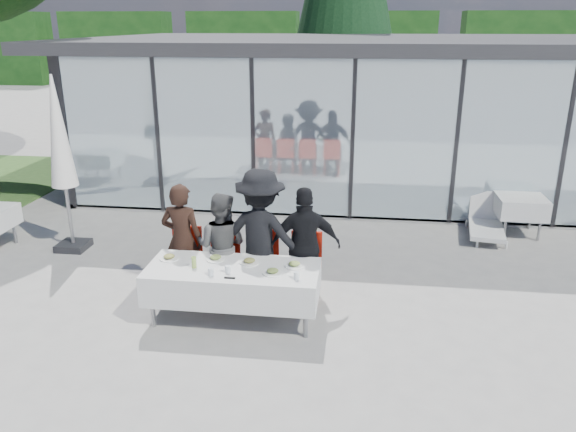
% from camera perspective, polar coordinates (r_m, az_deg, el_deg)
% --- Properties ---
extents(ground, '(90.00, 90.00, 0.00)m').
position_cam_1_polar(ground, '(7.79, -2.20, -9.95)').
color(ground, gray).
rests_on(ground, ground).
extents(pavilion, '(14.80, 8.80, 3.44)m').
position_cam_1_polar(pavilion, '(14.99, 10.80, 12.50)').
color(pavilion, gray).
rests_on(pavilion, ground).
extents(treeline, '(62.50, 2.00, 4.40)m').
position_cam_1_polar(treeline, '(34.89, 2.26, 16.47)').
color(treeline, '#113310').
rests_on(treeline, ground).
extents(dining_table, '(2.26, 0.96, 0.75)m').
position_cam_1_polar(dining_table, '(7.48, -5.59, -6.69)').
color(dining_table, silver).
rests_on(dining_table, ground).
extents(diner_a, '(0.66, 0.66, 1.68)m').
position_cam_1_polar(diner_a, '(8.14, -10.68, -2.44)').
color(diner_a, black).
rests_on(diner_a, ground).
extents(diner_chair_a, '(0.44, 0.44, 0.97)m').
position_cam_1_polar(diner_chair_a, '(8.36, -10.31, -4.06)').
color(diner_chair_a, '#B71B0C').
rests_on(diner_chair_a, ground).
extents(diner_b, '(0.86, 0.86, 1.56)m').
position_cam_1_polar(diner_b, '(8.01, -6.77, -3.03)').
color(diner_b, '#555555').
rests_on(diner_b, ground).
extents(diner_chair_b, '(0.44, 0.44, 0.97)m').
position_cam_1_polar(diner_chair_b, '(8.21, -6.51, -4.30)').
color(diner_chair_b, '#B71B0C').
rests_on(diner_chair_b, ground).
extents(diner_c, '(1.40, 1.40, 1.92)m').
position_cam_1_polar(diner_c, '(7.83, -2.79, -2.05)').
color(diner_c, black).
rests_on(diner_c, ground).
extents(diner_chair_c, '(0.44, 0.44, 0.97)m').
position_cam_1_polar(diner_chair_c, '(8.10, -2.59, -4.53)').
color(diner_chair_c, '#B71B0C').
rests_on(diner_chair_c, ground).
extents(diner_d, '(1.16, 1.16, 1.69)m').
position_cam_1_polar(diner_d, '(7.79, 1.76, -3.06)').
color(diner_d, black).
rests_on(diner_d, ground).
extents(diner_chair_d, '(0.44, 0.44, 0.97)m').
position_cam_1_polar(diner_chair_d, '(8.02, 1.82, -4.76)').
color(diner_chair_d, '#B71B0C').
rests_on(diner_chair_d, ground).
extents(plate_a, '(0.26, 0.26, 0.07)m').
position_cam_1_polar(plate_a, '(7.76, -11.97, -4.13)').
color(plate_a, white).
rests_on(plate_a, dining_table).
extents(plate_b, '(0.26, 0.26, 0.07)m').
position_cam_1_polar(plate_b, '(7.63, -7.36, -4.26)').
color(plate_b, white).
rests_on(plate_b, dining_table).
extents(plate_c, '(0.26, 0.26, 0.07)m').
position_cam_1_polar(plate_c, '(7.49, -3.94, -4.62)').
color(plate_c, white).
rests_on(plate_c, dining_table).
extents(plate_d, '(0.26, 0.26, 0.07)m').
position_cam_1_polar(plate_d, '(7.37, 0.66, -4.96)').
color(plate_d, white).
rests_on(plate_d, dining_table).
extents(plate_extra, '(0.26, 0.26, 0.07)m').
position_cam_1_polar(plate_extra, '(7.17, -1.57, -5.68)').
color(plate_extra, white).
rests_on(plate_extra, dining_table).
extents(juice_bottle, '(0.06, 0.06, 0.15)m').
position_cam_1_polar(juice_bottle, '(7.42, -9.54, -4.67)').
color(juice_bottle, '#8BAA47').
rests_on(juice_bottle, dining_table).
extents(drinking_glasses, '(1.16, 0.18, 0.10)m').
position_cam_1_polar(drinking_glasses, '(7.12, -4.42, -5.71)').
color(drinking_glasses, silver).
rests_on(drinking_glasses, dining_table).
extents(folded_eyeglasses, '(0.14, 0.03, 0.01)m').
position_cam_1_polar(folded_eyeglasses, '(7.09, -5.95, -6.27)').
color(folded_eyeglasses, black).
rests_on(folded_eyeglasses, dining_table).
extents(spare_table_right, '(0.86, 0.86, 0.74)m').
position_cam_1_polar(spare_table_right, '(11.27, 22.52, 0.95)').
color(spare_table_right, silver).
rests_on(spare_table_right, ground).
extents(market_umbrella, '(0.50, 0.50, 3.00)m').
position_cam_1_polar(market_umbrella, '(10.08, -22.19, 6.98)').
color(market_umbrella, black).
rests_on(market_umbrella, ground).
extents(lounger, '(0.78, 1.40, 0.72)m').
position_cam_1_polar(lounger, '(11.12, 19.48, -0.51)').
color(lounger, silver).
rests_on(lounger, ground).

